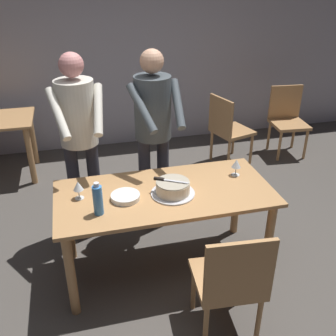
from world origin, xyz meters
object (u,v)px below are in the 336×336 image
at_px(main_dining_table, 165,204).
at_px(plate_stack, 125,197).
at_px(water_bottle, 98,200).
at_px(wine_glass_far, 78,186).
at_px(person_standing_beside, 79,130).
at_px(cake_on_platter, 173,188).
at_px(cake_knife, 164,180).
at_px(wine_glass_near, 236,164).
at_px(person_cutting_cake, 153,124).
at_px(background_chair_0, 287,118).
at_px(chair_near_side, 231,280).
at_px(background_chair_1, 228,128).

distance_m(main_dining_table, plate_stack, 0.34).
bearing_deg(plate_stack, water_bottle, -145.77).
relative_size(wine_glass_far, person_standing_beside, 0.08).
xyz_separation_m(cake_on_platter, cake_knife, (-0.06, 0.04, 0.06)).
xyz_separation_m(wine_glass_near, person_cutting_cake, (-0.59, 0.49, 0.22)).
bearing_deg(background_chair_0, main_dining_table, -139.10).
bearing_deg(cake_knife, person_cutting_cake, 84.60).
distance_m(main_dining_table, cake_knife, 0.23).
bearing_deg(main_dining_table, wine_glass_far, 174.04).
height_order(main_dining_table, water_bottle, water_bottle).
bearing_deg(person_standing_beside, water_bottle, -85.09).
bearing_deg(plate_stack, wine_glass_far, 163.85).
height_order(person_cutting_cake, chair_near_side, person_cutting_cake).
bearing_deg(wine_glass_far, background_chair_0, 32.68).
bearing_deg(water_bottle, main_dining_table, 18.30).
xyz_separation_m(wine_glass_near, water_bottle, (-1.16, -0.29, 0.01)).
bearing_deg(wine_glass_near, cake_knife, -168.75).
bearing_deg(water_bottle, wine_glass_far, 117.33).
xyz_separation_m(person_standing_beside, background_chair_1, (1.84, 1.09, -0.58)).
relative_size(cake_knife, background_chair_1, 0.27).
relative_size(cake_on_platter, background_chair_1, 0.38).
bearing_deg(wine_glass_near, water_bottle, -165.96).
bearing_deg(background_chair_1, chair_near_side, -111.66).
relative_size(cake_on_platter, wine_glass_near, 2.36).
height_order(cake_knife, background_chair_1, background_chair_1).
relative_size(wine_glass_far, chair_near_side, 0.16).
bearing_deg(water_bottle, person_cutting_cake, 53.78).
relative_size(chair_near_side, background_chair_1, 1.00).
height_order(cake_on_platter, chair_near_side, chair_near_side).
distance_m(cake_on_platter, water_bottle, 0.59).
relative_size(cake_on_platter, water_bottle, 1.36).
distance_m(cake_knife, wine_glass_far, 0.64).
relative_size(main_dining_table, wine_glass_far, 11.72).
bearing_deg(water_bottle, background_chair_0, 37.29).
bearing_deg(person_standing_beside, wine_glass_near, -22.85).
bearing_deg(plate_stack, background_chair_1, 48.46).
distance_m(water_bottle, background_chair_1, 2.62).
bearing_deg(main_dining_table, cake_on_platter, -42.76).
xyz_separation_m(main_dining_table, cake_knife, (-0.01, -0.01, 0.23)).
distance_m(cake_on_platter, plate_stack, 0.37).
bearing_deg(background_chair_1, person_standing_beside, -149.30).
distance_m(plate_stack, person_cutting_cake, 0.79).
distance_m(plate_stack, water_bottle, 0.27).
bearing_deg(wine_glass_far, cake_on_platter, -9.36).
relative_size(main_dining_table, wine_glass_near, 11.72).
xyz_separation_m(plate_stack, background_chair_1, (1.56, 1.76, -0.28)).
relative_size(background_chair_0, background_chair_1, 1.00).
bearing_deg(chair_near_side, person_standing_beside, 120.93).
distance_m(chair_near_side, background_chair_1, 2.69).
height_order(plate_stack, background_chair_1, background_chair_1).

